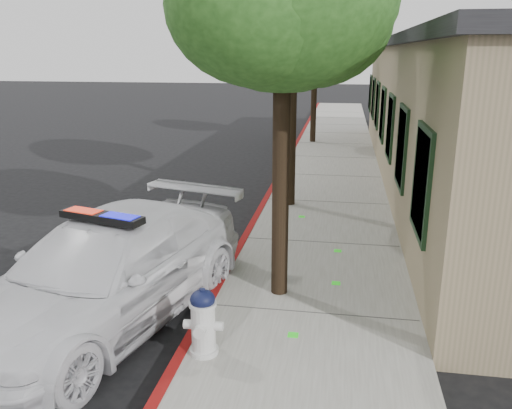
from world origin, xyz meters
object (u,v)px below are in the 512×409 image
object	(u,v)px
clapboard_building	(512,114)
street_tree_near	(284,2)
police_car	(107,272)
fire_hydrant	(203,321)
street_tree_far	(316,46)

from	to	relation	value
clapboard_building	street_tree_near	distance (m)	10.36
police_car	street_tree_near	size ratio (longest dim) A/B	0.99
clapboard_building	police_car	bearing A→B (deg)	-130.21
fire_hydrant	police_car	bearing A→B (deg)	150.77
clapboard_building	fire_hydrant	bearing A→B (deg)	-121.61
police_car	fire_hydrant	xyz separation A→B (m)	(1.66, -0.84, -0.19)
police_car	fire_hydrant	bearing A→B (deg)	-11.90
fire_hydrant	street_tree_far	world-z (taller)	street_tree_far
police_car	street_tree_near	distance (m)	4.53
clapboard_building	street_tree_far	bearing A→B (deg)	133.37
clapboard_building	police_car	world-z (taller)	clapboard_building
clapboard_building	police_car	xyz separation A→B (m)	(-8.00, -9.46, -1.35)
clapboard_building	fire_hydrant	size ratio (longest dim) A/B	23.56
fire_hydrant	street_tree_near	world-z (taller)	street_tree_near
street_tree_near	clapboard_building	bearing A→B (deg)	56.28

